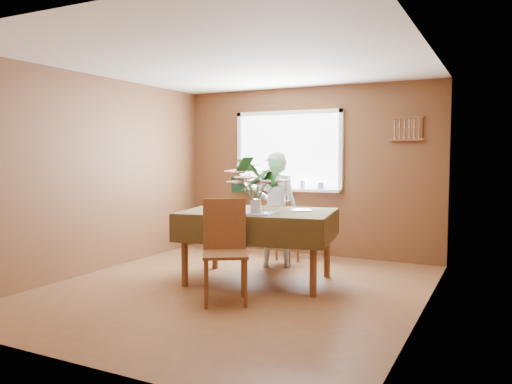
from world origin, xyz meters
The scene contains 15 objects.
floor centered at (0.00, 0.00, 0.00)m, with size 4.50×4.50×0.00m, color brown.
ceiling centered at (0.00, 0.00, 2.50)m, with size 4.50×4.50×0.00m, color white.
wall_back centered at (0.00, 2.25, 1.25)m, with size 4.00×4.00×0.00m, color brown.
wall_front centered at (0.00, -2.25, 1.25)m, with size 4.00×4.00×0.00m, color brown.
wall_left centered at (-2.00, 0.00, 1.25)m, with size 4.50×4.50×0.00m, color brown.
wall_right centered at (2.00, 0.00, 1.25)m, with size 4.50×4.50×0.00m, color brown.
window_assembly centered at (-0.29, 2.20, 1.35)m, with size 1.72×0.20×1.22m.
spoon_rack centered at (1.45, 2.22, 1.85)m, with size 0.44×0.05×0.33m.
dining_table centered at (0.09, 0.45, 0.74)m, with size 1.91×1.46×0.85m.
chair_far centered at (-0.05, 1.39, 0.49)m, with size 0.39×0.39×0.89m.
chair_near centered at (0.13, -0.41, 0.56)m, with size 0.61×0.61×1.04m.
seated_woman centered at (-0.05, 1.23, 0.77)m, with size 0.56×0.37×1.54m, color white.
flower_bouquet centered at (0.16, 0.22, 1.19)m, with size 0.63×0.63×0.54m.
side_plate centered at (0.54, 0.65, 0.85)m, with size 0.25×0.25×0.01m, color white.
table_knife centered at (0.29, 0.29, 0.85)m, with size 0.02×0.23×0.00m, color silver.
Camera 1 is at (2.68, -4.76, 1.49)m, focal length 35.00 mm.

